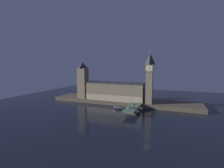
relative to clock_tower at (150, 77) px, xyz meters
The scene contains 15 objects.
ground_plane 64.09m from the clock_tower, 147.89° to the right, with size 400.00×400.00×0.00m, color black.
embankment 58.28m from the clock_tower, 162.10° to the left, with size 220.00×42.00×5.53m.
parliament_hall 55.96m from the clock_tower, behind, with size 85.93×19.11×32.36m.
clock_tower is the anchor object (origin of this frame).
victoria_tower 104.45m from the clock_tower, behind, with size 13.63×13.63×62.16m.
bridge 50.07m from the clock_tower, 115.50° to the right, with size 13.45×46.00×7.13m.
car_northbound_lead 43.36m from the clock_tower, 131.32° to the right, with size 2.02×4.51×1.41m.
car_northbound_trail 55.41m from the clock_tower, 113.83° to the right, with size 2.07×4.24×1.45m.
car_southbound_lead 52.39m from the clock_tower, 107.13° to the right, with size 1.94×4.54×1.46m.
pedestrian_near_rail 56.59m from the clock_tower, 116.99° to the right, with size 0.38×0.38×1.84m.
pedestrian_far_rail 42.47m from the clock_tower, 143.48° to the right, with size 0.38×0.38×1.81m.
street_lamp_near 58.68m from the clock_tower, 114.77° to the right, with size 1.34×0.60×6.77m.
street_lamp_mid 44.01m from the clock_tower, 105.19° to the right, with size 1.34×0.60×7.16m.
street_lamp_far 40.18m from the clock_tower, 142.63° to the right, with size 1.34×0.60×7.29m.
boat_upstream 58.32m from the clock_tower, 149.57° to the right, with size 15.28×4.23×4.06m.
Camera 1 is at (72.27, -193.13, 56.66)m, focal length 26.00 mm.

